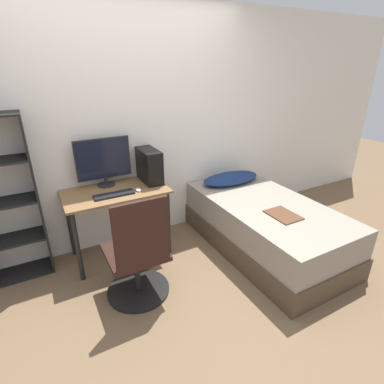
{
  "coord_description": "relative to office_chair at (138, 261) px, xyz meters",
  "views": [
    {
      "loc": [
        -0.96,
        -1.72,
        1.92
      ],
      "look_at": [
        0.33,
        0.62,
        0.75
      ],
      "focal_mm": 28.0,
      "sensor_mm": 36.0,
      "label": 1
    }
  ],
  "objects": [
    {
      "name": "ground_plane",
      "position": [
        0.36,
        -0.32,
        -0.37
      ],
      "size": [
        14.0,
        14.0,
        0.0
      ],
      "primitive_type": "plane",
      "color": "brown"
    },
    {
      "name": "wall_back",
      "position": [
        0.36,
        1.03,
        0.88
      ],
      "size": [
        8.0,
        0.05,
        2.5
      ],
      "color": "silver",
      "rests_on": "ground_plane"
    },
    {
      "name": "desk",
      "position": [
        0.04,
        0.72,
        0.25
      ],
      "size": [
        1.01,
        0.57,
        0.74
      ],
      "color": "brown",
      "rests_on": "ground_plane"
    },
    {
      "name": "office_chair",
      "position": [
        0.0,
        0.0,
        0.0
      ],
      "size": [
        0.56,
        0.56,
        1.0
      ],
      "color": "black",
      "rests_on": "ground_plane"
    },
    {
      "name": "bed",
      "position": [
        1.47,
        0.08,
        -0.1
      ],
      "size": [
        0.99,
        1.85,
        0.55
      ],
      "color": "#4C3D2D",
      "rests_on": "ground_plane"
    },
    {
      "name": "pillow",
      "position": [
        1.47,
        0.74,
        0.23
      ],
      "size": [
        0.75,
        0.36,
        0.11
      ],
      "color": "navy",
      "rests_on": "bed"
    },
    {
      "name": "magazine",
      "position": [
        1.41,
        -0.21,
        0.18
      ],
      "size": [
        0.24,
        0.32,
        0.01
      ],
      "color": "#56331E",
      "rests_on": "bed"
    },
    {
      "name": "monitor",
      "position": [
        0.0,
        0.9,
        0.64
      ],
      "size": [
        0.54,
        0.18,
        0.49
      ],
      "color": "black",
      "rests_on": "desk"
    },
    {
      "name": "keyboard",
      "position": [
        -0.0,
        0.6,
        0.38
      ],
      "size": [
        0.38,
        0.12,
        0.02
      ],
      "color": "black",
      "rests_on": "desk"
    },
    {
      "name": "pc_tower",
      "position": [
        0.44,
        0.79,
        0.54
      ],
      "size": [
        0.17,
        0.38,
        0.34
      ],
      "color": "black",
      "rests_on": "desk"
    },
    {
      "name": "mouse",
      "position": [
        0.24,
        0.6,
        0.38
      ],
      "size": [
        0.06,
        0.09,
        0.02
      ],
      "color": "silver",
      "rests_on": "desk"
    }
  ]
}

